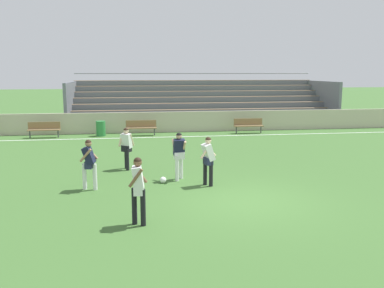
# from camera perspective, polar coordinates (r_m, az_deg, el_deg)

# --- Properties ---
(ground_plane) EXTENTS (160.00, 160.00, 0.00)m
(ground_plane) POSITION_cam_1_polar(r_m,az_deg,el_deg) (12.44, 7.37, -7.81)
(ground_plane) COLOR #3D662D
(field_line_sideline) EXTENTS (44.00, 0.12, 0.01)m
(field_line_sideline) POSITION_cam_1_polar(r_m,az_deg,el_deg) (24.30, -0.50, 1.04)
(field_line_sideline) COLOR white
(field_line_sideline) RESTS_ON ground
(sideline_wall) EXTENTS (48.00, 0.16, 1.27)m
(sideline_wall) POSITION_cam_1_polar(r_m,az_deg,el_deg) (26.17, -1.10, 3.08)
(sideline_wall) COLOR beige
(sideline_wall) RESTS_ON ground
(bleacher_stand) EXTENTS (18.39, 5.78, 3.62)m
(bleacher_stand) POSITION_cam_1_polar(r_m,az_deg,el_deg) (29.93, 1.38, 5.79)
(bleacher_stand) COLOR #897051
(bleacher_stand) RESTS_ON ground
(bench_near_wall_gap) EXTENTS (1.80, 0.40, 0.90)m
(bench_near_wall_gap) POSITION_cam_1_polar(r_m,az_deg,el_deg) (25.32, -19.65, 2.06)
(bench_near_wall_gap) COLOR olive
(bench_near_wall_gap) RESTS_ON ground
(bench_far_left) EXTENTS (1.80, 0.40, 0.90)m
(bench_far_left) POSITION_cam_1_polar(r_m,az_deg,el_deg) (25.82, 7.75, 2.69)
(bench_far_left) COLOR olive
(bench_far_left) RESTS_ON ground
(bench_near_bin) EXTENTS (1.80, 0.40, 0.90)m
(bench_near_bin) POSITION_cam_1_polar(r_m,az_deg,el_deg) (24.82, -7.00, 2.42)
(bench_near_bin) COLOR olive
(bench_near_bin) RESTS_ON ground
(trash_bin) EXTENTS (0.54, 0.54, 0.88)m
(trash_bin) POSITION_cam_1_polar(r_m,az_deg,el_deg) (25.06, -12.41, 2.09)
(trash_bin) COLOR #2D7F3D
(trash_bin) RESTS_ON ground
(player_dark_dropping_back) EXTENTS (0.45, 0.67, 1.68)m
(player_dark_dropping_back) POSITION_cam_1_polar(r_m,az_deg,el_deg) (14.50, -1.79, -1.09)
(player_dark_dropping_back) COLOR white
(player_dark_dropping_back) RESTS_ON ground
(player_white_challenging) EXTENTS (0.62, 0.48, 1.65)m
(player_white_challenging) POSITION_cam_1_polar(r_m,az_deg,el_deg) (13.77, 2.23, -1.78)
(player_white_challenging) COLOR black
(player_white_challenging) RESTS_ON ground
(player_white_overlapping) EXTENTS (0.65, 0.48, 1.63)m
(player_white_overlapping) POSITION_cam_1_polar(r_m,az_deg,el_deg) (16.25, -8.99, -0.12)
(player_white_overlapping) COLOR black
(player_white_overlapping) RESTS_ON ground
(player_white_on_ball) EXTENTS (0.48, 0.47, 1.72)m
(player_white_on_ball) POSITION_cam_1_polar(r_m,az_deg,el_deg) (10.32, -7.40, -5.59)
(player_white_on_ball) COLOR black
(player_white_on_ball) RESTS_ON ground
(player_dark_pressing_high) EXTENTS (0.57, 0.53, 1.64)m
(player_dark_pressing_high) POSITION_cam_1_polar(r_m,az_deg,el_deg) (13.70, -13.95, -2.17)
(player_dark_pressing_high) COLOR white
(player_dark_pressing_high) RESTS_ON ground
(soccer_ball) EXTENTS (0.22, 0.22, 0.22)m
(soccer_ball) POSITION_cam_1_polar(r_m,az_deg,el_deg) (14.29, -3.99, -4.94)
(soccer_ball) COLOR white
(soccer_ball) RESTS_ON ground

